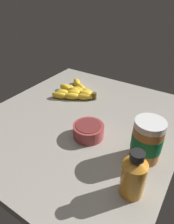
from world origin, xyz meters
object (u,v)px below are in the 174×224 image
object	(u,v)px
banana_bunch	(76,92)
small_bowl	(89,130)
peanut_butter_jar	(147,141)
honey_bottle	(134,175)

from	to	relation	value
banana_bunch	small_bowl	bearing A→B (deg)	-136.61
peanut_butter_jar	banana_bunch	bearing A→B (deg)	62.29
peanut_butter_jar	honey_bottle	size ratio (longest dim) A/B	0.97
honey_bottle	small_bowl	size ratio (longest dim) A/B	1.30
honey_bottle	banana_bunch	bearing A→B (deg)	50.23
small_bowl	peanut_butter_jar	bearing A→B (deg)	-87.43
honey_bottle	peanut_butter_jar	bearing A→B (deg)	5.93
banana_bunch	peanut_butter_jar	distance (cm)	44.94
peanut_butter_jar	honey_bottle	xyz separation A→B (cm)	(-13.30, -1.38, -0.29)
small_bowl	honey_bottle	bearing A→B (deg)	-121.26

